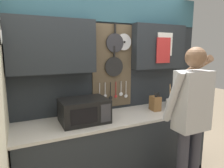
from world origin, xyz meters
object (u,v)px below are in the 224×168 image
at_px(microwave, 84,110).
at_px(knife_block, 155,103).
at_px(person, 191,112).
at_px(utensil_crock, 170,102).

bearing_deg(microwave, knife_block, 0.05).
height_order(knife_block, person, person).
bearing_deg(utensil_crock, knife_block, 179.83).
height_order(microwave, knife_block, microwave).
relative_size(utensil_crock, person, 0.20).
bearing_deg(knife_block, microwave, -179.95).
bearing_deg(utensil_crock, person, -113.41).
distance_m(microwave, utensil_crock, 1.28).
xyz_separation_m(utensil_crock, person, (-0.27, -0.62, 0.07)).
distance_m(knife_block, person, 0.62).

